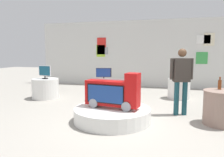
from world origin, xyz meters
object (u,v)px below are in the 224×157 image
at_px(shopper_browsing_near_truck, 181,77).
at_px(tv_on_right_rear, 179,72).
at_px(side_table_round, 222,107).
at_px(display_pedestal_right_rear, 179,89).
at_px(novelty_firetruck_tv, 113,93).
at_px(display_pedestal_left_rear, 104,90).
at_px(bottle_on_side_table, 220,84).
at_px(tv_on_center_rear, 45,72).
at_px(display_pedestal_center_rear, 45,88).
at_px(main_display_pedestal, 112,114).
at_px(tv_on_left_rear, 104,73).

bearing_deg(shopper_browsing_near_truck, tv_on_right_rear, 88.80).
bearing_deg(side_table_round, display_pedestal_right_rear, 106.89).
height_order(novelty_firetruck_tv, side_table_round, novelty_firetruck_tv).
distance_m(novelty_firetruck_tv, display_pedestal_left_rear, 2.13).
bearing_deg(bottle_on_side_table, side_table_round, -76.19).
bearing_deg(display_pedestal_left_rear, side_table_round, -27.09).
xyz_separation_m(tv_on_center_rear, side_table_round, (5.04, -1.39, -0.52)).
height_order(novelty_firetruck_tv, shopper_browsing_near_truck, shopper_browsing_near_truck).
xyz_separation_m(display_pedestal_center_rear, display_pedestal_right_rear, (4.29, 1.10, 0.00)).
relative_size(novelty_firetruck_tv, display_pedestal_center_rear, 1.41).
relative_size(side_table_round, bottle_on_side_table, 2.78).
height_order(main_display_pedestal, display_pedestal_right_rear, display_pedestal_right_rear).
bearing_deg(novelty_firetruck_tv, bottle_on_side_table, 13.01).
xyz_separation_m(display_pedestal_right_rear, side_table_round, (0.76, -2.49, 0.04)).
xyz_separation_m(tv_on_right_rear, shopper_browsing_near_truck, (-0.04, -1.96, 0.07)).
xyz_separation_m(tv_on_center_rear, shopper_browsing_near_truck, (4.24, -0.86, 0.05)).
bearing_deg(novelty_firetruck_tv, side_table_round, 9.42).
bearing_deg(main_display_pedestal, display_pedestal_right_rear, 62.02).
distance_m(novelty_firetruck_tv, side_table_round, 2.30).
bearing_deg(tv_on_left_rear, tv_on_center_rear, -174.90).
distance_m(novelty_firetruck_tv, bottle_on_side_table, 2.29).
distance_m(display_pedestal_center_rear, side_table_round, 5.23).
bearing_deg(display_pedestal_right_rear, tv_on_left_rear, -158.08).
relative_size(main_display_pedestal, display_pedestal_right_rear, 2.37).
relative_size(display_pedestal_left_rear, display_pedestal_center_rear, 0.84).
height_order(tv_on_left_rear, display_pedestal_center_rear, tv_on_left_rear).
bearing_deg(side_table_round, display_pedestal_left_rear, 152.91).
bearing_deg(shopper_browsing_near_truck, bottle_on_side_table, -27.03).
bearing_deg(display_pedestal_right_rear, side_table_round, -73.11).
xyz_separation_m(main_display_pedestal, display_pedestal_left_rear, (-0.79, 1.93, 0.18)).
bearing_deg(novelty_firetruck_tv, tv_on_left_rear, 112.82).
height_order(display_pedestal_left_rear, side_table_round, side_table_round).
relative_size(tv_on_left_rear, tv_on_center_rear, 0.94).
relative_size(main_display_pedestal, side_table_round, 2.24).
bearing_deg(tv_on_right_rear, display_pedestal_left_rear, -158.24).
bearing_deg(tv_on_center_rear, display_pedestal_center_rear, 103.16).
relative_size(display_pedestal_right_rear, bottle_on_side_table, 2.62).
height_order(display_pedestal_left_rear, shopper_browsing_near_truck, shopper_browsing_near_truck).
bearing_deg(display_pedestal_center_rear, main_display_pedestal, -32.37).
xyz_separation_m(tv_on_left_rear, shopper_browsing_near_truck, (2.27, -1.04, 0.07)).
distance_m(display_pedestal_left_rear, display_pedestal_center_rear, 1.99).
xyz_separation_m(main_display_pedestal, tv_on_left_rear, (-0.79, 1.93, 0.72)).
relative_size(tv_on_center_rear, display_pedestal_right_rear, 0.70).
xyz_separation_m(main_display_pedestal, tv_on_right_rear, (1.52, 2.85, 0.72)).
xyz_separation_m(novelty_firetruck_tv, shopper_browsing_near_truck, (1.45, 0.90, 0.31)).
height_order(tv_on_left_rear, shopper_browsing_near_truck, shopper_browsing_near_truck).
bearing_deg(tv_on_right_rear, shopper_browsing_near_truck, -91.20).
bearing_deg(bottle_on_side_table, shopper_browsing_near_truck, 152.97).
bearing_deg(tv_on_center_rear, novelty_firetruck_tv, -32.26).
bearing_deg(display_pedestal_right_rear, shopper_browsing_near_truck, -91.22).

